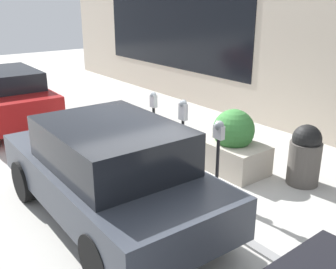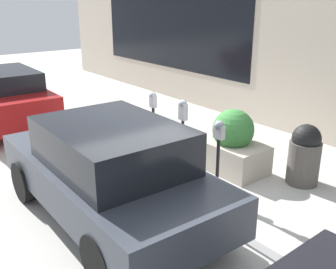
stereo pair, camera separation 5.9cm
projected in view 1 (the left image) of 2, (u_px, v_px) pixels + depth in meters
The scene contains 10 objects.
ground_plane at pixel (163, 187), 7.24m from camera, with size 40.00×40.00×0.00m, color beige.
curb_strip at pixel (159, 187), 7.19m from camera, with size 24.50×0.16×0.04m.
building_facade at pixel (317, 53), 9.10m from camera, with size 24.50×0.17×4.17m.
parking_meter_nearest at pixel (218, 141), 6.44m from camera, with size 0.19×0.16×1.43m.
parking_meter_second at pixel (183, 123), 7.06m from camera, with size 0.16×0.14×1.60m.
parking_meter_middle at pixel (154, 116), 7.83m from camera, with size 0.14×0.12×1.56m.
planter_box at pixel (233, 145), 7.78m from camera, with size 1.36×0.88×1.27m.
parked_car_middle at pixel (109, 170), 5.99m from camera, with size 4.36×1.97×1.58m.
parked_car_rear at pixel (6, 96), 10.44m from camera, with size 4.15×1.83×1.54m.
trash_bin at pixel (305, 155), 7.20m from camera, with size 0.58×0.58×1.15m.
Camera 1 is at (-5.24, 3.87, 3.30)m, focal length 42.00 mm.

